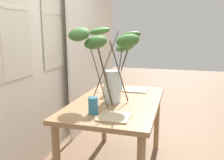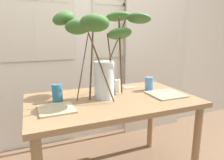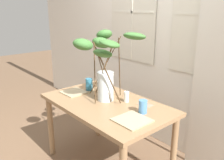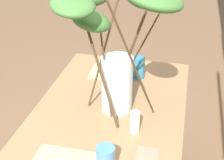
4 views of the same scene
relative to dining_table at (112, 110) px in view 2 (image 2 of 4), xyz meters
The scene contains 10 objects.
back_wall_with_windows 1.20m from the dining_table, 90.00° to the left, with size 5.65×0.14×2.87m.
curtain_sheer_side 1.30m from the dining_table, 39.34° to the left, with size 0.84×0.03×2.38m, color silver.
dining_table is the anchor object (origin of this frame).
vase_with_branches 0.54m from the dining_table, 148.56° to the left, with size 0.75×0.66×0.71m.
drinking_glass_blue_left 0.46m from the dining_table, 167.97° to the left, with size 0.08×0.08×0.14m, color teal.
drinking_glass_blue_right 0.44m from the dining_table, 12.59° to the left, with size 0.08×0.08×0.12m, color #4C84BC.
plate_square_left 0.47m from the dining_table, 168.05° to the right, with size 0.24×0.24×0.01m, color tan.
plate_square_right 0.47m from the dining_table, 11.81° to the right, with size 0.27×0.27×0.01m, color tan.
napkin_folded 0.39m from the dining_table, 40.29° to the left, with size 0.14×0.10×0.00m, color gray.
pillar_candle 0.25m from the dining_table, 53.64° to the left, with size 0.05×0.05×0.12m.
Camera 2 is at (-0.60, -1.43, 1.25)m, focal length 32.38 mm.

